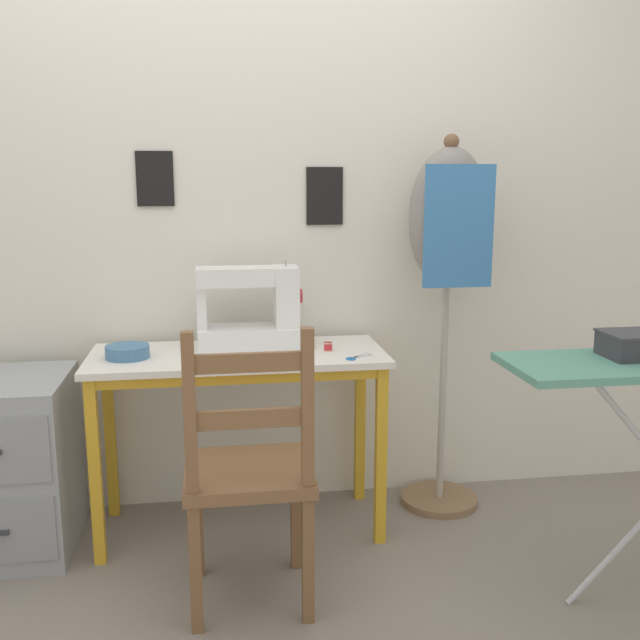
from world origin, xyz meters
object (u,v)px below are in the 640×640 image
(thread_spool_near_machine, at_px, (311,344))
(thread_spool_mid_table, at_px, (328,347))
(scissors, at_px, (355,358))
(dress_form, at_px, (448,241))
(sewing_machine, at_px, (254,310))
(fabric_bowl, at_px, (127,351))
(wooden_chair, at_px, (249,474))
(filing_cabinet, at_px, (10,464))
(storage_box, at_px, (630,345))

(thread_spool_near_machine, relative_size, thread_spool_mid_table, 0.95)
(scissors, distance_m, dress_form, 0.63)
(sewing_machine, bearing_deg, fabric_bowl, -167.03)
(scissors, bearing_deg, thread_spool_mid_table, 121.71)
(sewing_machine, xyz_separation_m, wooden_chair, (-0.06, -0.60, -0.42))
(sewing_machine, relative_size, wooden_chair, 0.43)
(wooden_chair, distance_m, dress_form, 1.22)
(filing_cabinet, bearing_deg, wooden_chair, -29.96)
(thread_spool_near_machine, xyz_separation_m, wooden_chair, (-0.27, -0.54, -0.29))
(scissors, xyz_separation_m, thread_spool_near_machine, (-0.14, 0.18, 0.01))
(scissors, height_order, dress_form, dress_form)
(wooden_chair, height_order, dress_form, dress_form)
(sewing_machine, height_order, thread_spool_near_machine, sewing_machine)
(sewing_machine, bearing_deg, scissors, -34.20)
(thread_spool_near_machine, bearing_deg, thread_spool_mid_table, -39.56)
(fabric_bowl, distance_m, thread_spool_mid_table, 0.74)
(fabric_bowl, relative_size, filing_cabinet, 0.24)
(filing_cabinet, height_order, dress_form, dress_form)
(sewing_machine, xyz_separation_m, storage_box, (1.12, -0.72, -0.01))
(fabric_bowl, height_order, storage_box, storage_box)
(scissors, relative_size, dress_form, 0.07)
(wooden_chair, xyz_separation_m, dress_form, (0.83, 0.60, 0.67))
(sewing_machine, distance_m, storage_box, 1.33)
(thread_spool_near_machine, xyz_separation_m, filing_cabinet, (-1.12, -0.05, -0.40))
(fabric_bowl, height_order, filing_cabinet, fabric_bowl)
(filing_cabinet, relative_size, storage_box, 4.04)
(scissors, height_order, thread_spool_near_machine, thread_spool_near_machine)
(sewing_machine, xyz_separation_m, thread_spool_mid_table, (0.27, -0.11, -0.13))
(thread_spool_near_machine, distance_m, storage_box, 1.13)
(wooden_chair, distance_m, storage_box, 1.25)
(scissors, relative_size, storage_box, 0.69)
(wooden_chair, distance_m, filing_cabinet, 0.99)
(dress_form, bearing_deg, scissors, -150.08)
(fabric_bowl, xyz_separation_m, filing_cabinet, (-0.44, -0.00, -0.41))
(thread_spool_mid_table, xyz_separation_m, dress_form, (0.50, 0.11, 0.39))
(thread_spool_mid_table, bearing_deg, sewing_machine, 157.96)
(filing_cabinet, distance_m, storage_box, 2.18)
(sewing_machine, height_order, dress_form, dress_form)
(sewing_machine, xyz_separation_m, thread_spool_near_machine, (0.21, -0.06, -0.13))
(thread_spool_near_machine, distance_m, wooden_chair, 0.67)
(scissors, bearing_deg, dress_form, 29.92)
(scissors, distance_m, thread_spool_mid_table, 0.15)
(thread_spool_near_machine, height_order, thread_spool_mid_table, same)
(thread_spool_near_machine, height_order, dress_form, dress_form)
(sewing_machine, distance_m, filing_cabinet, 1.06)
(storage_box, bearing_deg, thread_spool_mid_table, 144.08)
(wooden_chair, bearing_deg, dress_form, 35.96)
(fabric_bowl, xyz_separation_m, storage_box, (1.59, -0.62, 0.11))
(thread_spool_mid_table, distance_m, storage_box, 1.05)
(wooden_chair, bearing_deg, fabric_bowl, 129.89)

